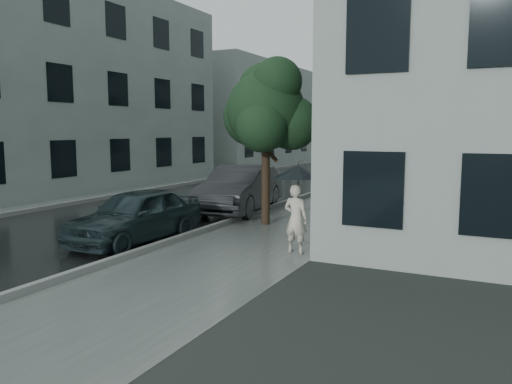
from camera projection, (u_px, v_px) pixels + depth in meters
The scene contains 15 objects.
ground at pixel (192, 267), 10.14m from camera, with size 120.00×120.00×0.00m, color black.
sidewalk at pixel (357, 197), 20.71m from camera, with size 3.50×60.00×0.01m, color slate.
kerb_near at pixel (316, 192), 21.50m from camera, with size 0.15×60.00×0.15m, color slate.
asphalt_road at pixel (244, 190), 23.04m from camera, with size 6.85×60.00×0.00m, color black.
kerb_far at pixel (181, 185), 24.57m from camera, with size 0.15×60.00×0.15m, color slate.
sidewalk_far at pixel (166, 185), 24.98m from camera, with size 1.70×60.00×0.01m, color #4C5451.
building_near at pixel (504, 94), 24.54m from camera, with size 7.02×36.00×9.00m.
building_far_a at pixel (34, 86), 22.70m from camera, with size 7.02×20.00×9.50m.
building_far_b at pixel (251, 115), 42.38m from camera, with size 7.02×18.00×8.00m.
pedestrian at pixel (296, 219), 11.18m from camera, with size 0.57×0.37×1.56m, color beige.
umbrella at pixel (298, 172), 11.03m from camera, with size 1.16×1.16×1.10m.
street_tree at pixel (267, 110), 14.36m from camera, with size 2.95×2.68×4.78m.
lamp_post at pixel (340, 125), 22.11m from camera, with size 0.82×0.48×5.22m.
car_near at pixel (136, 215), 12.31m from camera, with size 1.57×3.90×1.33m, color #19272B.
car_far at pixel (240, 188), 16.85m from camera, with size 1.66×4.77×1.57m, color #212326.
Camera 1 is at (5.53, -8.28, 2.77)m, focal length 35.00 mm.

